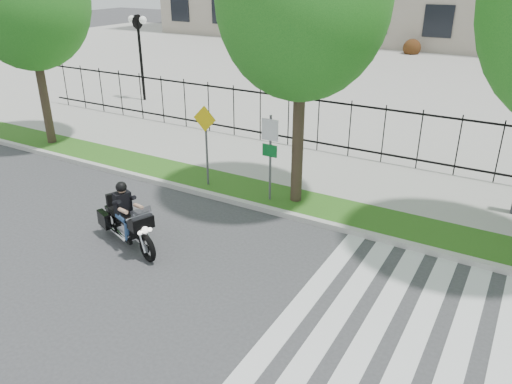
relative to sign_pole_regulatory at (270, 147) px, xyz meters
The scene contains 12 objects.
ground 4.94m from the sign_pole_regulatory, 81.79° to the right, with size 120.00×120.00×0.00m, color #37373A.
curb 1.85m from the sign_pole_regulatory, 35.94° to the right, with size 60.00×0.20×0.15m, color #B8B5AD.
grass_verge 1.83m from the sign_pole_regulatory, 29.33° to the left, with size 60.00×1.50×0.15m, color #225314.
sidewalk 3.38m from the sign_pole_regulatory, 77.04° to the left, with size 60.00×3.50×0.15m, color #ACAAA1.
plaza 20.50m from the sign_pole_regulatory, 88.15° to the left, with size 80.00×34.00×0.10m, color #ACAAA1.
crosswalk_stripes 7.35m from the sign_pole_regulatory, 39.85° to the right, with size 5.70×8.00×0.01m, color silver, non-canonical shape.
iron_fence 4.71m from the sign_pole_regulatory, 81.86° to the left, with size 30.00×0.06×2.00m, color black, non-canonical shape.
lamp_post_left 13.63m from the sign_pole_regulatory, 146.80° to the left, with size 1.06×0.70×4.25m.
street_tree_1 3.90m from the sign_pole_regulatory, 29.13° to the left, with size 4.37×4.37×7.95m.
sign_pole_regulatory is the anchor object (origin of this frame).
sign_pole_warning 2.18m from the sign_pole_regulatory, behind, with size 0.78×0.09×2.49m.
motorcycle_rider 4.35m from the sign_pole_regulatory, 116.40° to the right, with size 2.45×1.29×1.98m.
Camera 1 is at (5.57, -6.95, 6.30)m, focal length 35.00 mm.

